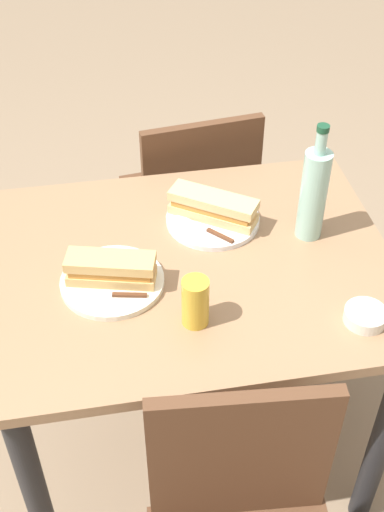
{
  "coord_description": "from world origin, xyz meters",
  "views": [
    {
      "loc": [
        0.21,
        1.19,
        1.85
      ],
      "look_at": [
        0.0,
        0.0,
        0.78
      ],
      "focal_mm": 46.5,
      "sensor_mm": 36.0,
      "label": 1
    }
  ],
  "objects_px": {
    "baguette_sandwich_near": "(213,207)",
    "olive_bowl": "(365,316)",
    "baguette_sandwich_far": "(111,269)",
    "beer_glass": "(195,302)",
    "knife_far": "(113,295)",
    "plate_near": "(213,219)",
    "dining_table": "(192,300)",
    "plate_far": "(112,281)",
    "chair_near": "(193,204)",
    "knife_near": "(208,230)",
    "water_bottle": "(314,193)"
  },
  "relations": [
    {
      "from": "baguette_sandwich_near",
      "to": "olive_bowl",
      "type": "xyz_separation_m",
      "value": [
        -0.27,
        0.41,
        -0.03
      ]
    },
    {
      "from": "baguette_sandwich_far",
      "to": "olive_bowl",
      "type": "height_order",
      "value": "baguette_sandwich_far"
    },
    {
      "from": "baguette_sandwich_near",
      "to": "beer_glass",
      "type": "distance_m",
      "value": 0.36
    },
    {
      "from": "baguette_sandwich_near",
      "to": "baguette_sandwich_far",
      "type": "distance_m",
      "value": 0.34
    },
    {
      "from": "baguette_sandwich_near",
      "to": "baguette_sandwich_far",
      "type": "height_order",
      "value": "same"
    },
    {
      "from": "knife_far",
      "to": "plate_near",
      "type": "bearing_deg",
      "value": -138.81
    },
    {
      "from": "dining_table",
      "to": "olive_bowl",
      "type": "bearing_deg",
      "value": 143.15
    },
    {
      "from": "beer_glass",
      "to": "olive_bowl",
      "type": "xyz_separation_m",
      "value": [
        -0.37,
        0.06,
        -0.05
      ]
    },
    {
      "from": "plate_near",
      "to": "knife_far",
      "type": "distance_m",
      "value": 0.38
    },
    {
      "from": "plate_far",
      "to": "olive_bowl",
      "type": "height_order",
      "value": "olive_bowl"
    },
    {
      "from": "chair_near",
      "to": "knife_far",
      "type": "xyz_separation_m",
      "value": [
        0.31,
        0.69,
        0.29
      ]
    },
    {
      "from": "plate_near",
      "to": "beer_glass",
      "type": "height_order",
      "value": "beer_glass"
    },
    {
      "from": "baguette_sandwich_near",
      "to": "beer_glass",
      "type": "height_order",
      "value": "beer_glass"
    },
    {
      "from": "knife_far",
      "to": "beer_glass",
      "type": "distance_m",
      "value": 0.2
    },
    {
      "from": "knife_near",
      "to": "water_bottle",
      "type": "bearing_deg",
      "value": 171.76
    },
    {
      "from": "knife_near",
      "to": "baguette_sandwich_far",
      "type": "relative_size",
      "value": 0.65
    },
    {
      "from": "water_bottle",
      "to": "beer_glass",
      "type": "height_order",
      "value": "water_bottle"
    },
    {
      "from": "plate_near",
      "to": "beer_glass",
      "type": "relative_size",
      "value": 2.03
    },
    {
      "from": "plate_far",
      "to": "baguette_sandwich_near",
      "type": "bearing_deg",
      "value": -145.63
    },
    {
      "from": "baguette_sandwich_near",
      "to": "olive_bowl",
      "type": "height_order",
      "value": "baguette_sandwich_near"
    },
    {
      "from": "knife_far",
      "to": "water_bottle",
      "type": "height_order",
      "value": "water_bottle"
    },
    {
      "from": "knife_near",
      "to": "water_bottle",
      "type": "height_order",
      "value": "water_bottle"
    },
    {
      "from": "baguette_sandwich_near",
      "to": "baguette_sandwich_far",
      "type": "bearing_deg",
      "value": 34.37
    },
    {
      "from": "chair_near",
      "to": "beer_glass",
      "type": "height_order",
      "value": "beer_glass"
    },
    {
      "from": "water_bottle",
      "to": "olive_bowl",
      "type": "bearing_deg",
      "value": 95.92
    },
    {
      "from": "knife_near",
      "to": "olive_bowl",
      "type": "height_order",
      "value": "olive_bowl"
    },
    {
      "from": "dining_table",
      "to": "water_bottle",
      "type": "relative_size",
      "value": 3.13
    },
    {
      "from": "plate_near",
      "to": "beer_glass",
      "type": "bearing_deg",
      "value": 72.49
    },
    {
      "from": "dining_table",
      "to": "plate_far",
      "type": "height_order",
      "value": "plate_far"
    },
    {
      "from": "baguette_sandwich_far",
      "to": "dining_table",
      "type": "bearing_deg",
      "value": -167.72
    },
    {
      "from": "baguette_sandwich_far",
      "to": "beer_glass",
      "type": "bearing_deg",
      "value": 138.51
    },
    {
      "from": "knife_near",
      "to": "knife_far",
      "type": "bearing_deg",
      "value": 36.69
    },
    {
      "from": "baguette_sandwich_far",
      "to": "plate_far",
      "type": "bearing_deg",
      "value": 0.0
    },
    {
      "from": "chair_near",
      "to": "knife_near",
      "type": "distance_m",
      "value": 0.57
    },
    {
      "from": "beer_glass",
      "to": "olive_bowl",
      "type": "distance_m",
      "value": 0.38
    },
    {
      "from": "baguette_sandwich_far",
      "to": "water_bottle",
      "type": "distance_m",
      "value": 0.53
    },
    {
      "from": "dining_table",
      "to": "chair_near",
      "type": "bearing_deg",
      "value": -100.27
    },
    {
      "from": "chair_near",
      "to": "baguette_sandwich_far",
      "type": "relative_size",
      "value": 3.91
    },
    {
      "from": "baguette_sandwich_near",
      "to": "plate_far",
      "type": "relative_size",
      "value": 0.93
    },
    {
      "from": "water_bottle",
      "to": "beer_glass",
      "type": "xyz_separation_m",
      "value": [
        0.34,
        0.25,
        -0.07
      ]
    },
    {
      "from": "plate_near",
      "to": "knife_far",
      "type": "relative_size",
      "value": 1.38
    },
    {
      "from": "chair_near",
      "to": "plate_far",
      "type": "bearing_deg",
      "value": 64.12
    },
    {
      "from": "knife_near",
      "to": "plate_far",
      "type": "distance_m",
      "value": 0.29
    },
    {
      "from": "beer_glass",
      "to": "baguette_sandwich_near",
      "type": "bearing_deg",
      "value": -107.51
    },
    {
      "from": "baguette_sandwich_near",
      "to": "beer_glass",
      "type": "xyz_separation_m",
      "value": [
        0.11,
        0.34,
        0.01
      ]
    },
    {
      "from": "plate_far",
      "to": "dining_table",
      "type": "bearing_deg",
      "value": -167.72
    },
    {
      "from": "plate_near",
      "to": "plate_far",
      "type": "xyz_separation_m",
      "value": [
        0.28,
        0.19,
        0.0
      ]
    },
    {
      "from": "baguette_sandwich_near",
      "to": "dining_table",
      "type": "bearing_deg",
      "value": 61.22
    },
    {
      "from": "baguette_sandwich_far",
      "to": "beer_glass",
      "type": "height_order",
      "value": "beer_glass"
    },
    {
      "from": "baguette_sandwich_far",
      "to": "baguette_sandwich_near",
      "type": "bearing_deg",
      "value": -145.63
    }
  ]
}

